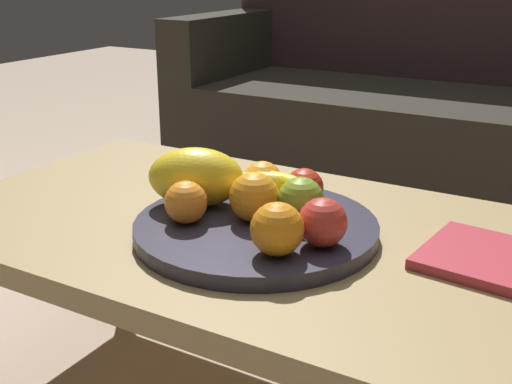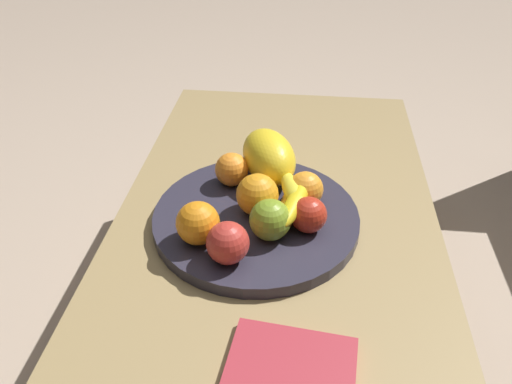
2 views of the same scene
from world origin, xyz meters
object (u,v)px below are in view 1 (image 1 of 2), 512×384
Objects in this scene: couch at (433,117)px; apple_right at (301,200)px; orange_front at (186,202)px; fruit_bowl at (256,228)px; apple_left at (323,222)px; banana_bunch at (277,192)px; magazine at (512,264)px; orange_left at (277,229)px; orange_right at (262,181)px; coffee_table at (275,251)px; apple_front at (304,188)px; melon_large_front at (196,177)px; orange_back at (254,197)px.

apple_right is (0.13, -1.29, 0.14)m from couch.
fruit_bowl is at bearing 32.50° from orange_front.
apple_left is 0.16m from banana_bunch.
banana_bunch is 0.38m from magazine.
apple_right is at bearing 101.14° from orange_left.
orange_front is at bearing -109.81° from orange_right.
coffee_table is 4.86× the size of magazine.
apple_front is at bearing 111.56° from apple_right.
apple_right reaches higher than orange_right.
orange_front is 0.23m from apple_left.
coffee_table is 3.07× the size of fruit_bowl.
orange_left is at bearing -83.60° from couch.
apple_front is 0.27× the size of magazine.
couch is at bearing 93.05° from fruit_bowl.
orange_left is 0.31× the size of magazine.
apple_right is at bearing -29.55° from banana_bunch.
magazine is (0.51, 0.07, -0.07)m from melon_large_front.
melon_large_front is 0.92× the size of banana_bunch.
banana_bunch is at bearing 52.32° from orange_front.
couch reaches higher than orange_right.
orange_right is 0.95× the size of apple_left.
orange_right is at bearing -173.76° from apple_front.
orange_front is 0.19m from orange_left.
coffee_table is 17.41× the size of orange_right.
melon_large_front is 2.02× the size of orange_back.
melon_large_front is 0.18m from apple_front.
melon_large_front is 2.09× the size of orange_left.
magazine is (0.48, 0.14, -0.05)m from orange_front.
apple_left is at bearing -14.57° from orange_back.
orange_right is at bearing 70.19° from orange_front.
apple_front is at bearing 44.85° from banana_bunch.
apple_left is (0.26, -0.05, -0.01)m from melon_large_front.
apple_front reaches higher than coffee_table.
apple_right is at bearing -165.70° from magazine.
apple_front is 0.35m from magazine.
melon_large_front reaches higher than orange_back.
couch reaches higher than coffee_table.
apple_left is (0.20, -1.35, 0.14)m from couch.
couch reaches higher than orange_front.
coffee_table is 0.37m from magazine.
couch is at bearing 91.42° from orange_right.
apple_left is at bearing -31.37° from coffee_table.
couch is (-0.09, 1.28, -0.04)m from coffee_table.
apple_left is at bearing -54.56° from apple_front.
apple_front is at bearing 70.48° from coffee_table.
coffee_table is at bearing -109.52° from apple_front.
apple_left reaches higher than apple_front.
magazine is (0.35, -0.02, -0.05)m from apple_front.
coffee_table is at bearing 10.00° from melon_large_front.
melon_large_front is 0.52m from magazine.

